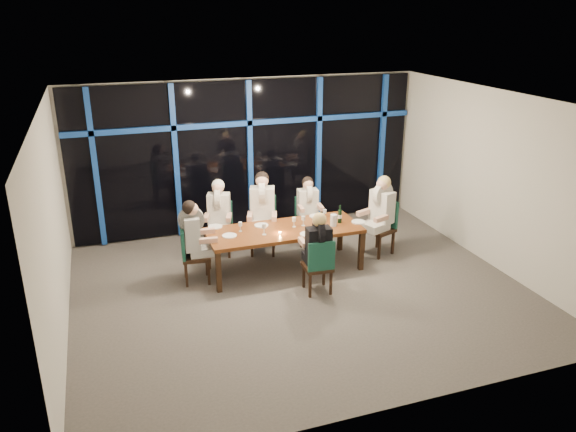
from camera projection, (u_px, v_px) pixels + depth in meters
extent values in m
plane|color=#5C5651|center=(300.00, 290.00, 9.00)|extent=(7.00, 7.00, 0.00)
cube|color=beige|center=(249.00, 155.00, 11.13)|extent=(7.00, 0.04, 3.00)
cube|color=beige|center=(401.00, 290.00, 5.82)|extent=(7.00, 0.04, 3.00)
cube|color=beige|center=(53.00, 230.00, 7.40)|extent=(0.04, 6.00, 3.00)
cube|color=beige|center=(494.00, 179.00, 9.54)|extent=(0.04, 6.00, 3.00)
cube|color=white|center=(302.00, 101.00, 7.95)|extent=(7.00, 6.00, 0.04)
cube|color=black|center=(249.00, 155.00, 11.08)|extent=(6.86, 0.04, 2.94)
cube|color=navy|center=(95.00, 169.00, 10.15)|extent=(0.10, 0.10, 2.94)
cube|color=navy|center=(176.00, 162.00, 10.59)|extent=(0.10, 0.10, 2.94)
cube|color=navy|center=(250.00, 156.00, 11.03)|extent=(0.10, 0.10, 2.94)
cube|color=navy|center=(318.00, 150.00, 11.48)|extent=(0.10, 0.10, 2.94)
cube|color=navy|center=(382.00, 145.00, 11.92)|extent=(0.10, 0.10, 2.94)
cube|color=navy|center=(249.00, 123.00, 10.80)|extent=(6.86, 0.10, 0.10)
cube|color=#FF2D14|center=(297.00, 117.00, 11.46)|extent=(0.60, 0.05, 0.35)
cube|color=brown|center=(284.00, 230.00, 9.46)|extent=(2.60, 1.00, 0.06)
cube|color=#311D10|center=(219.00, 272.00, 8.82)|extent=(0.08, 0.08, 0.69)
cube|color=#311D10|center=(361.00, 251.00, 9.58)|extent=(0.08, 0.08, 0.69)
cube|color=#311D10|center=(207.00, 250.00, 9.60)|extent=(0.08, 0.08, 0.69)
cube|color=#311D10|center=(340.00, 233.00, 10.36)|extent=(0.08, 0.08, 0.69)
cube|color=black|center=(220.00, 231.00, 10.15)|extent=(0.57, 0.57, 0.06)
cube|color=#1B5644|center=(220.00, 214.00, 10.24)|extent=(0.44, 0.19, 0.49)
cube|color=black|center=(209.00, 247.00, 10.07)|extent=(0.05, 0.05, 0.42)
cube|color=black|center=(229.00, 247.00, 10.07)|extent=(0.05, 0.05, 0.42)
cube|color=black|center=(212.00, 240.00, 10.40)|extent=(0.05, 0.05, 0.42)
cube|color=black|center=(231.00, 240.00, 10.40)|extent=(0.05, 0.05, 0.42)
cube|color=black|center=(263.00, 228.00, 10.19)|extent=(0.61, 0.61, 0.06)
cube|color=#1B5644|center=(263.00, 209.00, 10.29)|extent=(0.48, 0.21, 0.54)
cube|color=black|center=(252.00, 245.00, 10.10)|extent=(0.05, 0.05, 0.45)
cube|color=black|center=(273.00, 245.00, 10.10)|extent=(0.05, 0.05, 0.45)
cube|color=black|center=(253.00, 237.00, 10.46)|extent=(0.05, 0.05, 0.45)
cube|color=black|center=(274.00, 237.00, 10.47)|extent=(0.05, 0.05, 0.45)
cube|color=black|center=(308.00, 223.00, 10.62)|extent=(0.46, 0.46, 0.06)
cube|color=#1B5644|center=(306.00, 207.00, 10.70)|extent=(0.42, 0.09, 0.46)
cube|color=black|center=(301.00, 238.00, 10.51)|extent=(0.04, 0.04, 0.39)
cube|color=black|center=(318.00, 236.00, 10.58)|extent=(0.04, 0.04, 0.39)
cube|color=black|center=(297.00, 231.00, 10.81)|extent=(0.04, 0.04, 0.39)
cube|color=black|center=(314.00, 230.00, 10.88)|extent=(0.04, 0.04, 0.39)
cube|color=black|center=(196.00, 256.00, 9.13)|extent=(0.49, 0.49, 0.06)
cube|color=#1B5644|center=(183.00, 242.00, 9.00)|extent=(0.10, 0.45, 0.49)
cube|color=black|center=(209.00, 273.00, 9.09)|extent=(0.04, 0.04, 0.42)
cube|color=black|center=(207.00, 264.00, 9.42)|extent=(0.04, 0.04, 0.42)
cube|color=black|center=(187.00, 275.00, 9.02)|extent=(0.04, 0.04, 0.42)
cube|color=black|center=(185.00, 266.00, 9.34)|extent=(0.04, 0.04, 0.42)
cube|color=black|center=(379.00, 230.00, 10.17)|extent=(0.60, 0.60, 0.06)
cube|color=#1B5644|center=(388.00, 213.00, 10.19)|extent=(0.21, 0.45, 0.52)
cube|color=black|center=(364.00, 242.00, 10.28)|extent=(0.05, 0.05, 0.43)
cube|color=black|center=(379.00, 248.00, 10.01)|extent=(0.05, 0.05, 0.43)
cube|color=black|center=(377.00, 237.00, 10.50)|extent=(0.05, 0.05, 0.43)
cube|color=black|center=(393.00, 243.00, 10.23)|extent=(0.05, 0.05, 0.43)
cube|color=black|center=(317.00, 267.00, 8.81)|extent=(0.45, 0.45, 0.06)
cube|color=#1B5644|center=(321.00, 257.00, 8.55)|extent=(0.43, 0.08, 0.47)
cube|color=black|center=(324.00, 274.00, 9.09)|extent=(0.04, 0.04, 0.40)
cube|color=black|center=(304.00, 276.00, 9.01)|extent=(0.04, 0.04, 0.40)
cube|color=black|center=(331.00, 283.00, 8.78)|extent=(0.04, 0.04, 0.40)
cube|color=black|center=(310.00, 286.00, 8.70)|extent=(0.04, 0.04, 0.40)
cube|color=silver|center=(219.00, 229.00, 10.00)|extent=(0.47, 0.51, 0.14)
cube|color=silver|center=(219.00, 208.00, 10.04)|extent=(0.45, 0.35, 0.55)
cylinder|color=silver|center=(218.00, 197.00, 9.96)|extent=(0.23, 0.42, 0.42)
sphere|color=tan|center=(218.00, 188.00, 9.88)|extent=(0.21, 0.21, 0.21)
sphere|color=silver|center=(218.00, 185.00, 9.91)|extent=(0.23, 0.23, 0.23)
cube|color=tan|center=(206.00, 217.00, 9.84)|extent=(0.17, 0.31, 0.08)
cube|color=tan|center=(229.00, 217.00, 9.84)|extent=(0.17, 0.31, 0.08)
cube|color=silver|center=(262.00, 225.00, 10.03)|extent=(0.51, 0.55, 0.15)
cube|color=silver|center=(262.00, 203.00, 10.07)|extent=(0.49, 0.38, 0.60)
cylinder|color=silver|center=(262.00, 191.00, 9.99)|extent=(0.25, 0.46, 0.45)
sphere|color=tan|center=(262.00, 181.00, 9.90)|extent=(0.23, 0.23, 0.23)
sphere|color=black|center=(262.00, 178.00, 9.93)|extent=(0.25, 0.25, 0.25)
cube|color=tan|center=(250.00, 216.00, 9.88)|extent=(0.18, 0.33, 0.09)
cube|color=tan|center=(274.00, 216.00, 9.88)|extent=(0.18, 0.33, 0.09)
cube|color=silver|center=(309.00, 220.00, 10.49)|extent=(0.37, 0.42, 0.13)
cube|color=silver|center=(308.00, 203.00, 10.51)|extent=(0.39, 0.26, 0.52)
cylinder|color=silver|center=(308.00, 192.00, 10.44)|extent=(0.13, 0.40, 0.39)
sphere|color=tan|center=(308.00, 184.00, 10.37)|extent=(0.19, 0.19, 0.19)
sphere|color=black|center=(308.00, 182.00, 10.39)|extent=(0.21, 0.21, 0.21)
cube|color=tan|center=(301.00, 208.00, 10.28)|extent=(0.10, 0.28, 0.07)
cube|color=tan|center=(320.00, 207.00, 10.36)|extent=(0.10, 0.28, 0.07)
cube|color=black|center=(203.00, 250.00, 9.12)|extent=(0.45, 0.40, 0.14)
cube|color=black|center=(192.00, 232.00, 8.98)|extent=(0.28, 0.42, 0.55)
cylinder|color=black|center=(191.00, 220.00, 8.90)|extent=(0.42, 0.14, 0.42)
sphere|color=tan|center=(192.00, 209.00, 8.84)|extent=(0.21, 0.21, 0.21)
sphere|color=black|center=(189.00, 207.00, 8.82)|extent=(0.23, 0.23, 0.23)
cube|color=tan|center=(208.00, 240.00, 8.87)|extent=(0.30, 0.11, 0.08)
cube|color=tan|center=(206.00, 231.00, 9.24)|extent=(0.30, 0.11, 0.08)
cube|color=silver|center=(375.00, 226.00, 10.06)|extent=(0.54, 0.50, 0.14)
cube|color=silver|center=(382.00, 206.00, 10.04)|extent=(0.38, 0.47, 0.58)
cylinder|color=silver|center=(383.00, 194.00, 9.96)|extent=(0.44, 0.25, 0.43)
sphere|color=tan|center=(383.00, 184.00, 9.88)|extent=(0.22, 0.22, 0.22)
sphere|color=tan|center=(384.00, 182.00, 9.89)|extent=(0.24, 0.24, 0.24)
cube|color=tan|center=(364.00, 212.00, 10.08)|extent=(0.32, 0.19, 0.08)
cube|color=tan|center=(381.00, 219.00, 9.78)|extent=(0.32, 0.19, 0.08)
cube|color=black|center=(315.00, 258.00, 8.88)|extent=(0.37, 0.42, 0.13)
cube|color=black|center=(319.00, 244.00, 8.64)|extent=(0.39, 0.25, 0.53)
cylinder|color=black|center=(319.00, 231.00, 8.56)|extent=(0.12, 0.40, 0.40)
sphere|color=tan|center=(319.00, 221.00, 8.52)|extent=(0.20, 0.20, 0.20)
sphere|color=tan|center=(319.00, 220.00, 8.48)|extent=(0.22, 0.22, 0.22)
cube|color=tan|center=(325.00, 240.00, 8.90)|extent=(0.09, 0.29, 0.08)
cube|color=tan|center=(303.00, 242.00, 8.81)|extent=(0.09, 0.29, 0.08)
cylinder|color=white|center=(215.00, 227.00, 9.51)|extent=(0.24, 0.24, 0.01)
cylinder|color=white|center=(261.00, 225.00, 9.57)|extent=(0.24, 0.24, 0.01)
cylinder|color=white|center=(316.00, 216.00, 9.99)|extent=(0.24, 0.24, 0.01)
cylinder|color=white|center=(230.00, 236.00, 9.14)|extent=(0.24, 0.24, 0.01)
cylinder|color=white|center=(356.00, 222.00, 9.72)|extent=(0.24, 0.24, 0.01)
cylinder|color=white|center=(307.00, 234.00, 9.20)|extent=(0.24, 0.24, 0.01)
cylinder|color=black|center=(340.00, 216.00, 9.67)|extent=(0.07, 0.07, 0.23)
cylinder|color=black|center=(340.00, 208.00, 9.62)|extent=(0.03, 0.03, 0.09)
cylinder|color=silver|center=(340.00, 216.00, 9.67)|extent=(0.07, 0.07, 0.06)
cylinder|color=white|center=(333.00, 220.00, 9.54)|extent=(0.11, 0.11, 0.20)
cylinder|color=white|center=(337.00, 219.00, 9.55)|extent=(0.02, 0.02, 0.14)
cylinder|color=#F19448|center=(280.00, 233.00, 9.25)|extent=(0.04, 0.04, 0.03)
cylinder|color=white|center=(264.00, 234.00, 9.20)|extent=(0.07, 0.07, 0.01)
cylinder|color=white|center=(264.00, 231.00, 9.18)|extent=(0.01, 0.01, 0.11)
cylinder|color=white|center=(264.00, 226.00, 9.15)|extent=(0.08, 0.08, 0.08)
cylinder|color=silver|center=(294.00, 227.00, 9.53)|extent=(0.06, 0.06, 0.01)
cylinder|color=silver|center=(294.00, 224.00, 9.51)|extent=(0.01, 0.01, 0.10)
cylinder|color=silver|center=(294.00, 219.00, 9.48)|extent=(0.07, 0.07, 0.07)
cylinder|color=silver|center=(303.00, 225.00, 9.58)|extent=(0.06, 0.06, 0.01)
cylinder|color=silver|center=(303.00, 223.00, 9.56)|extent=(0.01, 0.01, 0.10)
cylinder|color=silver|center=(303.00, 218.00, 9.53)|extent=(0.07, 0.07, 0.07)
cylinder|color=silver|center=(240.00, 231.00, 9.34)|extent=(0.06, 0.06, 0.01)
cylinder|color=silver|center=(240.00, 228.00, 9.32)|extent=(0.01, 0.01, 0.09)
cylinder|color=silver|center=(240.00, 224.00, 9.29)|extent=(0.06, 0.06, 0.06)
cylinder|color=silver|center=(325.00, 218.00, 9.90)|extent=(0.06, 0.06, 0.01)
cylinder|color=silver|center=(325.00, 216.00, 9.89)|extent=(0.01, 0.01, 0.09)
cylinder|color=silver|center=(325.00, 211.00, 9.86)|extent=(0.06, 0.06, 0.07)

